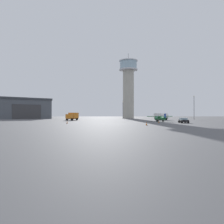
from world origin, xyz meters
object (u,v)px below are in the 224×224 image
light_post_east (123,109)px  truck_box_orange (73,116)px  car_black (183,120)px  traffic_cone_mid_apron (67,122)px  light_post_west (194,106)px  airplane_green (160,118)px  traffic_cone_near_left (159,122)px  truck_fuel_tanker_white (161,116)px  control_tower (128,85)px  traffic_cone_near_right (147,124)px

light_post_east → truck_box_orange: bearing=-136.6°
car_black → traffic_cone_mid_apron: car_black is taller
light_post_west → airplane_green: bearing=-131.3°
traffic_cone_near_left → light_post_east: bearing=97.6°
airplane_green → truck_fuel_tanker_white: bearing=-32.2°
truck_fuel_tanker_white → traffic_cone_mid_apron: 48.00m
traffic_cone_mid_apron → traffic_cone_near_left: bearing=8.4°
airplane_green → light_post_east: 38.29m
control_tower → light_post_east: bearing=-104.0°
car_black → light_post_west: (16.62, 34.73, 5.33)m
truck_fuel_tanker_white → truck_box_orange: (-36.23, -3.43, 0.02)m
airplane_green → traffic_cone_mid_apron: airplane_green is taller
traffic_cone_near_left → traffic_cone_near_right: (-5.80, -13.28, 0.04)m
truck_fuel_tanker_white → light_post_west: 15.84m
traffic_cone_near_right → truck_box_orange: bearing=118.2°
truck_box_orange → traffic_cone_mid_apron: (3.39, -31.56, -1.36)m
light_post_west → light_post_east: 32.79m
truck_fuel_tanker_white → traffic_cone_near_right: bearing=41.4°
truck_box_orange → car_black: bearing=70.3°
control_tower → light_post_east: 23.05m
truck_fuel_tanker_white → light_post_east: (-14.75, 16.86, 3.54)m
control_tower → light_post_east: (-4.43, -17.69, -14.10)m
truck_fuel_tanker_white → light_post_west: size_ratio=0.62×
traffic_cone_near_left → light_post_west: bearing=55.8°
traffic_cone_near_left → traffic_cone_mid_apron: size_ratio=1.01×
light_post_east → traffic_cone_mid_apron: light_post_east is taller
truck_box_orange → light_post_west: 51.74m
control_tower → light_post_east: control_tower is taller
traffic_cone_mid_apron → truck_box_orange: bearing=96.1°
car_black → traffic_cone_near_left: 6.68m
traffic_cone_near_left → traffic_cone_mid_apron: bearing=-171.6°
car_black → control_tower: bearing=-166.9°
control_tower → truck_box_orange: control_tower is taller
airplane_green → light_post_east: size_ratio=1.00×
control_tower → light_post_west: bearing=-51.4°
control_tower → airplane_green: size_ratio=4.25×
control_tower → truck_fuel_tanker_white: 40.14m
light_post_east → traffic_cone_near_left: size_ratio=13.72×
airplane_green → truck_box_orange: (-30.99, 16.59, 0.46)m
truck_fuel_tanker_white → control_tower: bearing=-104.4°
light_post_west → traffic_cone_near_left: 41.84m
light_post_east → traffic_cone_near_right: 61.68m
airplane_green → traffic_cone_mid_apron: 31.40m
traffic_cone_mid_apron → traffic_cone_near_right: bearing=-27.3°
truck_box_orange → traffic_cone_mid_apron: 31.77m
light_post_west → traffic_cone_mid_apron: (-47.76, -37.93, -5.76)m
truck_fuel_tanker_white → traffic_cone_near_right: size_ratio=8.98×
control_tower → light_post_east: size_ratio=4.26×
truck_box_orange → light_post_west: light_post_west is taller
truck_fuel_tanker_white → traffic_cone_near_right: (-14.15, -44.63, -1.29)m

